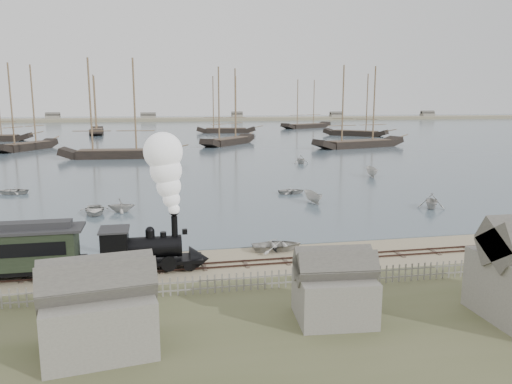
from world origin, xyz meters
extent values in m
plane|color=tan|center=(0.00, 0.00, 0.00)|extent=(600.00, 600.00, 0.00)
cube|color=#475C65|center=(0.00, 170.00, 0.03)|extent=(600.00, 336.00, 0.06)
cube|color=#38241F|center=(0.00, -2.50, 0.10)|extent=(120.00, 0.08, 0.12)
cube|color=#38241F|center=(0.00, -1.50, 0.10)|extent=(120.00, 0.08, 0.12)
cube|color=#43362B|center=(0.00, -2.00, 0.03)|extent=(120.00, 1.80, 0.06)
cube|color=tan|center=(0.00, 250.00, 0.00)|extent=(500.00, 20.00, 1.80)
cube|color=black|center=(-7.50, -2.00, 0.70)|extent=(6.71, 1.97, 0.25)
cylinder|color=black|center=(-7.89, -2.00, 1.69)|extent=(4.14, 1.48, 1.48)
cube|color=black|center=(-10.06, -2.00, 1.89)|extent=(1.78, 2.17, 2.27)
cube|color=#29292C|center=(-10.06, -2.00, 3.07)|extent=(1.97, 2.37, 0.12)
cylinder|color=black|center=(-6.02, -2.00, 3.02)|extent=(0.43, 0.43, 1.58)
sphere|color=black|center=(-7.69, -2.00, 2.84)|extent=(0.63, 0.63, 0.63)
cone|color=black|center=(-4.34, -2.00, 0.60)|extent=(1.38, 1.97, 1.97)
cube|color=black|center=(-5.33, -2.00, 2.68)|extent=(0.35, 0.35, 0.35)
imported|color=#B8B5AF|center=(2.04, 0.86, 0.41)|extent=(2.82, 3.95, 0.82)
imported|color=#B8B5AF|center=(-13.53, 16.76, 0.49)|extent=(4.49, 3.43, 0.87)
imported|color=#B8B5AF|center=(-10.82, 17.18, 0.80)|extent=(2.61, 2.97, 1.47)
imported|color=#B8B5AF|center=(10.41, 17.74, 0.72)|extent=(3.58, 1.82, 1.32)
imported|color=#B8B5AF|center=(9.55, 23.70, 0.41)|extent=(2.40, 3.35, 0.69)
imported|color=#B8B5AF|center=(22.16, 12.27, 0.91)|extent=(4.19, 4.02, 1.71)
imported|color=#B8B5AF|center=(25.39, 34.81, 0.80)|extent=(4.04, 2.22, 1.48)
imported|color=#B8B5AF|center=(-24.89, 30.47, 0.45)|extent=(3.32, 4.18, 0.78)
imported|color=#B8B5AF|center=(19.29, 52.19, 0.89)|extent=(3.51, 3.14, 1.66)
camera|label=1|loc=(-7.17, -35.96, 11.71)|focal=35.00mm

